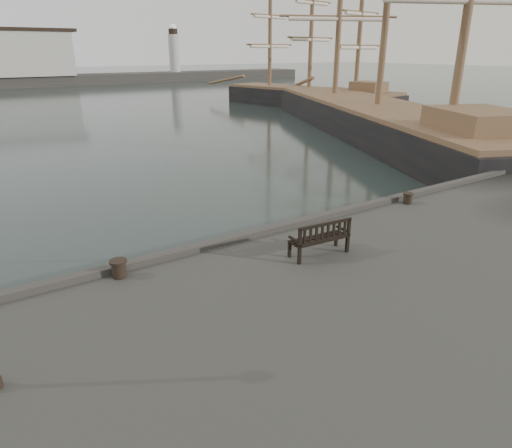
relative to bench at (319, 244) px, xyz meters
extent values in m
plane|color=black|center=(0.19, 2.21, -1.87)|extent=(400.00, 400.00, 0.00)
cylinder|color=#A8A59B|center=(38.19, 94.21, 4.13)|extent=(2.40, 2.40, 8.00)
sphere|color=silver|center=(38.19, 94.21, 9.53)|extent=(1.61, 1.61, 1.61)
cube|color=black|center=(0.00, 0.03, 0.15)|extent=(1.72, 0.72, 0.04)
cube|color=black|center=(-0.02, -0.22, 0.40)|extent=(1.67, 0.21, 0.50)
cube|color=black|center=(0.00, 0.03, -0.08)|extent=(1.61, 0.63, 0.46)
cylinder|color=black|center=(-4.91, 1.71, -0.08)|extent=(0.55, 0.55, 0.45)
cylinder|color=black|center=(5.57, 1.59, -0.11)|extent=(0.46, 0.46, 0.40)
cube|color=black|center=(22.28, 18.33, -1.49)|extent=(21.91, 37.71, 3.78)
cube|color=brown|center=(22.28, 18.33, 0.55)|extent=(21.26, 36.87, 0.30)
cube|color=black|center=(30.28, 36.80, -1.52)|extent=(9.74, 24.67, 3.45)
cube|color=brown|center=(30.28, 36.80, 0.35)|extent=(9.39, 24.15, 0.30)
cylinder|color=brown|center=(31.59, 30.17, 7.52)|extent=(0.48, 0.48, 14.65)
cylinder|color=brown|center=(30.28, 36.80, 8.82)|extent=(0.48, 0.48, 17.23)
cylinder|color=brown|center=(28.97, 43.42, 7.78)|extent=(0.48, 0.48, 15.17)
camera|label=1|loc=(-7.64, -8.41, 4.89)|focal=32.00mm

